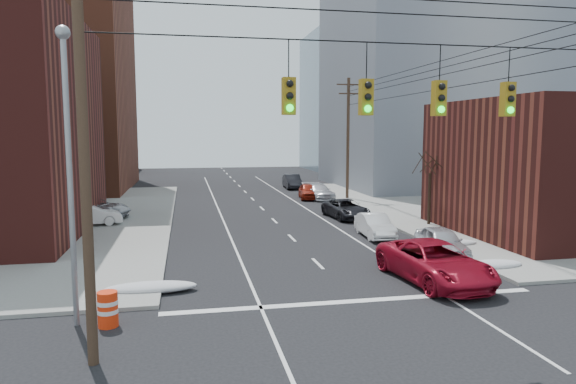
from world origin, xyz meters
name	(u,v)px	position (x,y,z in m)	size (l,w,h in m)	color
building_brick_tall	(5,46)	(-24.00, 48.00, 15.00)	(24.00, 20.00, 30.00)	brown
building_brick_far	(53,133)	(-26.00, 74.00, 6.00)	(22.00, 18.00, 12.00)	#501B18
building_office	(435,76)	(22.00, 44.00, 12.50)	(22.00, 20.00, 25.00)	gray
building_glass	(371,103)	(24.00, 70.00, 11.00)	(20.00, 18.00, 22.00)	gray
utility_pole_left	(84,146)	(-8.50, 3.00, 5.78)	(2.20, 0.28, 11.00)	#473323
utility_pole_far	(348,136)	(8.50, 34.00, 5.78)	(2.20, 0.28, 11.00)	#473323
traffic_signals	(403,95)	(0.10, 2.97, 7.17)	(17.00, 0.42, 2.02)	black
street_light	(68,152)	(-9.50, 6.00, 5.54)	(0.44, 0.44, 9.32)	gray
bare_tree	(429,191)	(9.59, 20.00, 2.32)	(2.09, 2.20, 4.93)	black
snow_nw	(151,287)	(-7.40, 9.00, 0.21)	(3.50, 1.08, 0.42)	silver
snow_ne	(491,265)	(7.40, 9.50, 0.21)	(3.00, 1.08, 0.42)	silver
snow_east_far	(442,244)	(7.40, 14.00, 0.21)	(4.00, 1.08, 0.42)	silver
red_pickup	(435,262)	(3.97, 8.21, 0.83)	(2.76, 5.98, 1.66)	maroon
parked_car_a	(441,242)	(6.40, 12.24, 0.72)	(1.71, 4.24, 1.44)	silver
parked_car_b	(375,226)	(4.86, 17.37, 0.68)	(1.43, 4.11, 1.35)	white
parked_car_c	(346,209)	(5.22, 24.09, 0.67)	(2.23, 4.84, 1.35)	black
parked_car_d	(318,191)	(5.97, 34.82, 0.71)	(1.98, 4.86, 1.41)	silver
parked_car_e	(309,191)	(5.15, 35.15, 0.73)	(1.73, 4.31, 1.47)	maroon
parked_car_f	(292,181)	(5.45, 44.21, 0.77)	(1.63, 4.67, 1.54)	black
lot_car_a	(89,215)	(-12.15, 23.72, 0.81)	(1.39, 3.99, 1.32)	silver
lot_car_b	(94,208)	(-12.40, 26.71, 0.85)	(2.34, 5.07, 1.41)	#A5A6AA
lot_car_d	(2,209)	(-18.73, 28.14, 0.79)	(1.50, 3.74, 1.27)	#B2B2B7
construction_barrel	(108,309)	(-8.50, 5.70, 0.58)	(0.81, 0.81, 1.13)	red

